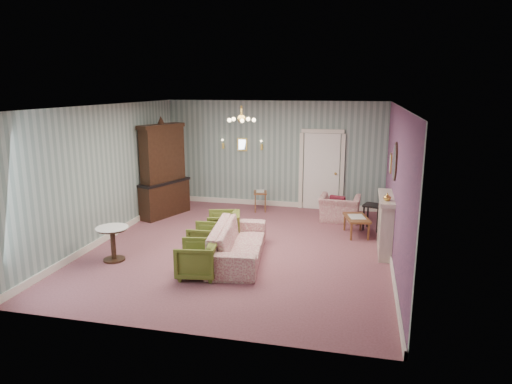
% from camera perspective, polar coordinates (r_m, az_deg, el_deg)
% --- Properties ---
extents(floor, '(7.00, 7.00, 0.00)m').
position_cam_1_polar(floor, '(9.63, -1.71, -6.85)').
color(floor, '#89505A').
rests_on(floor, ground).
extents(ceiling, '(7.00, 7.00, 0.00)m').
position_cam_1_polar(ceiling, '(9.07, -1.83, 10.65)').
color(ceiling, white).
rests_on(ceiling, ground).
extents(wall_back, '(6.00, 0.00, 6.00)m').
position_cam_1_polar(wall_back, '(12.61, 2.30, 4.69)').
color(wall_back, slate).
rests_on(wall_back, ground).
extents(wall_front, '(6.00, 0.00, 6.00)m').
position_cam_1_polar(wall_front, '(6.03, -10.30, -4.79)').
color(wall_front, slate).
rests_on(wall_front, ground).
extents(wall_left, '(0.00, 7.00, 7.00)m').
position_cam_1_polar(wall_left, '(10.41, -17.97, 2.29)').
color(wall_left, slate).
rests_on(wall_left, ground).
extents(wall_right, '(0.00, 7.00, 7.00)m').
position_cam_1_polar(wall_right, '(8.97, 17.10, 0.71)').
color(wall_right, slate).
rests_on(wall_right, ground).
extents(wall_right_floral, '(0.00, 7.00, 7.00)m').
position_cam_1_polar(wall_right_floral, '(8.97, 17.00, 0.72)').
color(wall_right_floral, '#AF577F').
rests_on(wall_right_floral, ground).
extents(door, '(1.12, 0.12, 2.16)m').
position_cam_1_polar(door, '(12.46, 8.14, 2.74)').
color(door, white).
rests_on(door, floor).
extents(olive_chair_a, '(0.73, 0.77, 0.70)m').
position_cam_1_polar(olive_chair_a, '(8.16, -7.34, -8.09)').
color(olive_chair_a, '#5A6423').
rests_on(olive_chair_a, floor).
extents(olive_chair_b, '(0.62, 0.65, 0.65)m').
position_cam_1_polar(olive_chair_b, '(9.25, -6.22, -5.65)').
color(olive_chair_b, '#5A6423').
rests_on(olive_chair_b, floor).
extents(olive_chair_c, '(0.79, 0.82, 0.70)m').
position_cam_1_polar(olive_chair_c, '(9.95, -4.04, -4.11)').
color(olive_chair_c, '#5A6423').
rests_on(olive_chair_c, floor).
extents(sofa_chintz, '(0.97, 2.38, 0.91)m').
position_cam_1_polar(sofa_chintz, '(8.85, -2.27, -5.56)').
color(sofa_chintz, '#9B3E52').
rests_on(sofa_chintz, floor).
extents(wingback_chair, '(1.00, 0.67, 0.85)m').
position_cam_1_polar(wingback_chair, '(11.53, 10.38, -1.51)').
color(wingback_chair, '#9B3E52').
rests_on(wingback_chair, floor).
extents(dresser, '(1.02, 1.59, 2.50)m').
position_cam_1_polar(dresser, '(11.90, -11.54, 2.96)').
color(dresser, black).
rests_on(dresser, floor).
extents(fireplace, '(0.30, 1.40, 1.16)m').
position_cam_1_polar(fireplace, '(9.56, 15.76, -3.85)').
color(fireplace, beige).
rests_on(fireplace, floor).
extents(mantel_vase, '(0.15, 0.15, 0.15)m').
position_cam_1_polar(mantel_vase, '(9.01, 15.99, -0.58)').
color(mantel_vase, gold).
rests_on(mantel_vase, fireplace).
extents(oval_mirror, '(0.04, 0.76, 0.84)m').
position_cam_1_polar(oval_mirror, '(9.29, 16.86, 3.65)').
color(oval_mirror, white).
rests_on(oval_mirror, wall_right).
extents(framed_print, '(0.04, 0.34, 0.42)m').
position_cam_1_polar(framed_print, '(10.66, 16.39, 3.46)').
color(framed_print, gold).
rests_on(framed_print, wall_right).
extents(coffee_table, '(0.65, 0.93, 0.43)m').
position_cam_1_polar(coffee_table, '(10.55, 12.34, -4.14)').
color(coffee_table, brown).
rests_on(coffee_table, floor).
extents(side_table_black, '(0.51, 0.51, 0.61)m').
position_cam_1_polar(side_table_black, '(10.99, 14.28, -3.06)').
color(side_table_black, black).
rests_on(side_table_black, floor).
extents(pedestal_table, '(0.79, 0.79, 0.67)m').
position_cam_1_polar(pedestal_table, '(9.22, -17.32, -6.16)').
color(pedestal_table, black).
rests_on(pedestal_table, floor).
extents(nesting_table, '(0.43, 0.50, 0.57)m').
position_cam_1_polar(nesting_table, '(12.29, 0.53, -1.06)').
color(nesting_table, brown).
rests_on(nesting_table, floor).
extents(gilt_mirror_back, '(0.28, 0.06, 0.36)m').
position_cam_1_polar(gilt_mirror_back, '(12.73, -1.73, 5.91)').
color(gilt_mirror_back, gold).
rests_on(gilt_mirror_back, wall_back).
extents(sconce_left, '(0.16, 0.12, 0.30)m').
position_cam_1_polar(sconce_left, '(12.86, -4.13, 5.95)').
color(sconce_left, gold).
rests_on(sconce_left, wall_back).
extents(sconce_right, '(0.16, 0.12, 0.30)m').
position_cam_1_polar(sconce_right, '(12.59, 0.68, 5.83)').
color(sconce_right, gold).
rests_on(sconce_right, wall_back).
extents(chandelier, '(0.56, 0.56, 0.36)m').
position_cam_1_polar(chandelier, '(9.08, -1.82, 8.95)').
color(chandelier, gold).
rests_on(chandelier, ceiling).
extents(burgundy_cushion, '(0.41, 0.28, 0.39)m').
position_cam_1_polar(burgundy_cushion, '(11.37, 10.10, -1.41)').
color(burgundy_cushion, maroon).
rests_on(burgundy_cushion, wingback_chair).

